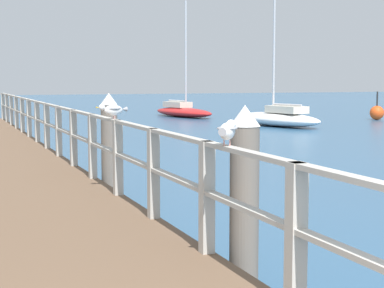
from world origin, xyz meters
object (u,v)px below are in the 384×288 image
at_px(dock_piling_near, 244,199).
at_px(seagull_foreground, 227,130).
at_px(dock_piling_far, 109,145).
at_px(boat_3, 278,117).
at_px(channel_buoy, 377,113).
at_px(seagull_background, 113,110).
at_px(boat_2, 183,111).

distance_m(dock_piling_near, seagull_foreground, 0.90).
height_order(dock_piling_near, dock_piling_far, same).
bearing_deg(boat_3, channel_buoy, 3.50).
height_order(dock_piling_near, channel_buoy, dock_piling_near).
bearing_deg(seagull_background, dock_piling_near, 175.86).
distance_m(dock_piling_far, boat_2, 23.44).
relative_size(seagull_background, boat_2, 0.08).
distance_m(seagull_foreground, boat_3, 22.41).
distance_m(dock_piling_near, seagull_background, 3.56).
xyz_separation_m(dock_piling_far, seagull_background, (-0.39, -1.79, 0.70)).
xyz_separation_m(dock_piling_far, channel_buoy, (17.44, 15.66, -0.55)).
distance_m(boat_2, boat_3, 7.93).
relative_size(dock_piling_near, boat_3, 0.28).
xyz_separation_m(dock_piling_far, seagull_foreground, (-0.38, -5.69, 0.70)).
relative_size(dock_piling_far, seagull_background, 3.79).
bearing_deg(dock_piling_near, channel_buoy, 50.19).
distance_m(boat_2, channel_buoy, 9.97).
bearing_deg(seagull_foreground, channel_buoy, 85.60).
bearing_deg(seagull_foreground, dock_piling_far, 121.67).
xyz_separation_m(seagull_background, channel_buoy, (17.83, 17.45, -1.25)).
bearing_deg(dock_piling_far, boat_3, 51.73).
bearing_deg(dock_piling_far, seagull_foreground, -93.77).
relative_size(dock_piling_far, seagull_foreground, 4.35).
height_order(dock_piling_far, seagull_background, dock_piling_far).
relative_size(dock_piling_near, channel_buoy, 1.29).
relative_size(dock_piling_near, seagull_background, 3.79).
xyz_separation_m(boat_2, channel_buoy, (8.09, -5.83, 0.03)).
relative_size(boat_2, channel_buoy, 4.34).
height_order(dock_piling_far, seagull_foreground, dock_piling_far).
relative_size(dock_piling_far, boat_3, 0.28).
height_order(seagull_foreground, channel_buoy, seagull_foreground).
bearing_deg(dock_piling_near, boat_3, 60.32).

